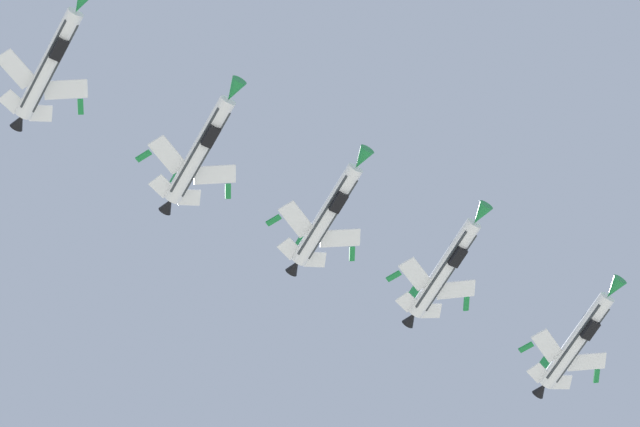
# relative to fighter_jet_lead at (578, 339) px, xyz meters

# --- Properties ---
(fighter_jet_lead) EXTENTS (10.09, 15.39, 4.38)m
(fighter_jet_lead) POSITION_rel_fighter_jet_lead_xyz_m (0.00, 0.00, 0.00)
(fighter_jet_lead) COLOR silver
(fighter_jet_left_wing) EXTENTS (9.97, 15.39, 4.52)m
(fighter_jet_left_wing) POSITION_rel_fighter_jet_lead_xyz_m (-15.10, -5.53, 1.49)
(fighter_jet_left_wing) COLOR silver
(fighter_jet_right_wing) EXTENTS (10.13, 15.39, 4.38)m
(fighter_jet_right_wing) POSITION_rel_fighter_jet_lead_xyz_m (-28.22, -9.90, 1.07)
(fighter_jet_right_wing) COLOR silver
(fighter_jet_left_outer) EXTENTS (10.09, 15.39, 4.38)m
(fighter_jet_left_outer) POSITION_rel_fighter_jet_lead_xyz_m (-41.90, -16.36, -2.31)
(fighter_jet_left_outer) COLOR silver
(fighter_jet_right_outer) EXTENTS (10.03, 15.39, 4.40)m
(fighter_jet_right_outer) POSITION_rel_fighter_jet_lead_xyz_m (-57.41, -22.56, -1.19)
(fighter_jet_right_outer) COLOR silver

